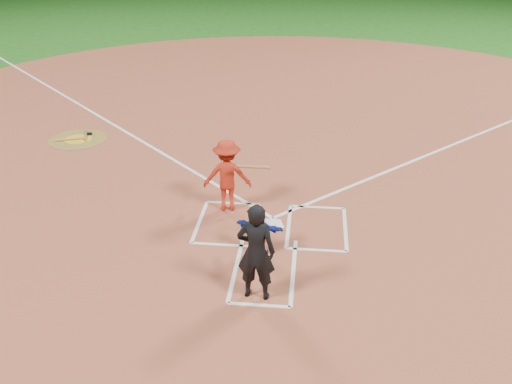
# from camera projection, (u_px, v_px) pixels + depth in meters

# --- Properties ---
(ground) EXTENTS (120.00, 120.00, 0.00)m
(ground) POSITION_uv_depth(u_px,v_px,m) (272.00, 225.00, 12.40)
(ground) COLOR #1A5715
(ground) RESTS_ON ground
(home_plate_dirt) EXTENTS (28.00, 28.00, 0.01)m
(home_plate_dirt) POSITION_uv_depth(u_px,v_px,m) (287.00, 129.00, 17.73)
(home_plate_dirt) COLOR brown
(home_plate_dirt) RESTS_ON ground
(home_plate) EXTENTS (0.60, 0.60, 0.02)m
(home_plate) POSITION_uv_depth(u_px,v_px,m) (272.00, 225.00, 12.39)
(home_plate) COLOR white
(home_plate) RESTS_ON home_plate_dirt
(on_deck_circle) EXTENTS (1.70, 1.70, 0.01)m
(on_deck_circle) POSITION_uv_depth(u_px,v_px,m) (78.00, 139.00, 16.91)
(on_deck_circle) COLOR brown
(on_deck_circle) RESTS_ON home_plate_dirt
(on_deck_logo) EXTENTS (0.80, 0.80, 0.00)m
(on_deck_logo) POSITION_uv_depth(u_px,v_px,m) (78.00, 139.00, 16.91)
(on_deck_logo) COLOR gold
(on_deck_logo) RESTS_ON on_deck_circle
(on_deck_bat_a) EXTENTS (0.34, 0.81, 0.06)m
(on_deck_bat_a) POSITION_uv_depth(u_px,v_px,m) (86.00, 135.00, 17.10)
(on_deck_bat_a) COLOR brown
(on_deck_bat_a) RESTS_ON on_deck_circle
(on_deck_bat_b) EXTENTS (0.81, 0.36, 0.06)m
(on_deck_bat_b) POSITION_uv_depth(u_px,v_px,m) (70.00, 139.00, 16.82)
(on_deck_bat_b) COLOR #A97B3E
(on_deck_bat_b) RESTS_ON on_deck_circle
(bat_weight_donut) EXTENTS (0.19, 0.19, 0.05)m
(bat_weight_donut) POSITION_uv_depth(u_px,v_px,m) (89.00, 134.00, 17.23)
(bat_weight_donut) COLOR black
(bat_weight_donut) RESTS_ON on_deck_circle
(catcher) EXTENTS (1.02, 0.54, 1.05)m
(catcher) POSITION_uv_depth(u_px,v_px,m) (258.00, 230.00, 11.17)
(catcher) COLOR navy
(catcher) RESTS_ON home_plate_dirt
(umpire) EXTENTS (0.71, 0.50, 1.84)m
(umpire) POSITION_uv_depth(u_px,v_px,m) (256.00, 252.00, 9.74)
(umpire) COLOR black
(umpire) RESTS_ON home_plate_dirt
(chalk_markings) EXTENTS (28.35, 17.32, 0.01)m
(chalk_markings) POSITION_uv_depth(u_px,v_px,m) (286.00, 137.00, 17.09)
(chalk_markings) COLOR white
(chalk_markings) RESTS_ON home_plate_dirt
(batter_at_plate) EXTENTS (1.53, 0.78, 1.67)m
(batter_at_plate) POSITION_uv_depth(u_px,v_px,m) (227.00, 175.00, 12.70)
(batter_at_plate) COLOR #B22613
(batter_at_plate) RESTS_ON home_plate_dirt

